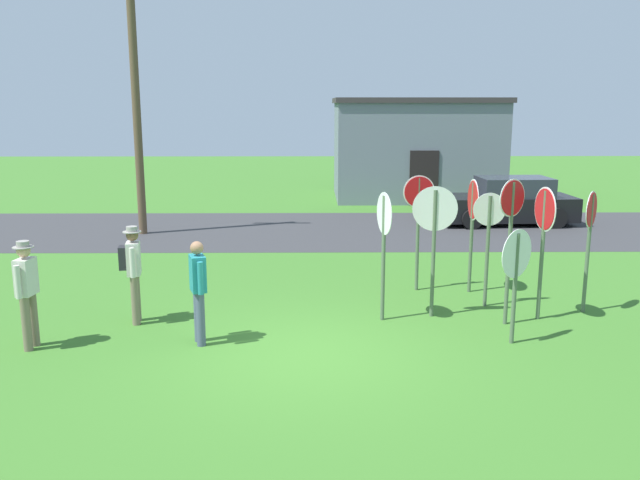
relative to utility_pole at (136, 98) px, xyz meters
name	(u,v)px	position (x,y,z in m)	size (l,w,h in m)	color
ground_plane	(305,356)	(4.96, -9.85, -4.00)	(80.00, 80.00, 0.00)	#3D7528
street_asphalt	(309,230)	(4.96, 0.55, -3.99)	(60.00, 6.40, 0.01)	#38383A
building_background	(415,148)	(9.34, 7.77, -1.96)	(6.74, 4.73, 4.06)	slate
utility_pole	(136,98)	(0.00, 0.00, 0.00)	(1.80, 0.24, 7.63)	brown
parked_car_on_street	(507,203)	(11.40, 1.55, -3.31)	(4.37, 2.15, 1.51)	black
stop_sign_rear_right	(516,267)	(8.32, -9.32, -2.72)	(0.62, 0.51, 1.88)	#51664C
stop_sign_leaning_right	(434,228)	(7.26, -7.93, -2.35)	(0.80, 0.08, 2.39)	#51664C
stop_sign_center_cluster	(488,231)	(8.40, -7.32, -2.54)	(0.62, 0.08, 2.19)	#51664C
stop_sign_tallest	(590,231)	(10.14, -7.71, -2.46)	(0.42, 0.55, 2.27)	#51664C
stop_sign_nearest	(384,234)	(6.34, -8.13, -2.42)	(0.19, 0.73, 2.31)	#51664C
stop_sign_leaning_left	(543,229)	(9.15, -8.11, -2.35)	(0.12, 0.78, 2.40)	#51664C
stop_sign_far_back	(511,229)	(8.49, -8.38, -2.28)	(0.54, 0.39, 2.57)	#51664C
stop_sign_low_front	(418,214)	(7.25, -6.18, -2.39)	(0.66, 0.14, 2.40)	#51664C
stop_sign_rear_left	(472,215)	(8.32, -6.34, -2.38)	(0.07, 0.83, 2.34)	#51664C
person_with_sunhat	(27,288)	(0.62, -9.46, -3.01)	(0.31, 0.57, 1.74)	#7A6B56
person_in_blue	(133,267)	(1.95, -8.24, -2.99)	(0.42, 0.56, 1.74)	#7A6B56
person_in_teal	(198,287)	(3.26, -9.28, -3.04)	(0.33, 0.54, 1.69)	#4C5670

